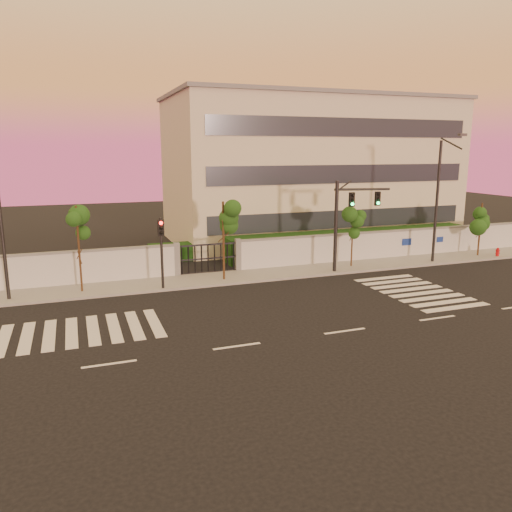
# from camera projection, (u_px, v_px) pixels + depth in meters

# --- Properties ---
(ground) EXTENTS (120.00, 120.00, 0.00)m
(ground) POSITION_uv_depth(u_px,v_px,m) (345.00, 331.00, 21.94)
(ground) COLOR black
(ground) RESTS_ON ground
(sidewalk) EXTENTS (60.00, 3.00, 0.15)m
(sidewalk) POSITION_uv_depth(u_px,v_px,m) (260.00, 275.00, 31.56)
(sidewalk) COLOR gray
(sidewalk) RESTS_ON ground
(perimeter_wall) EXTENTS (60.00, 0.36, 2.20)m
(perimeter_wall) POSITION_uv_depth(u_px,v_px,m) (254.00, 255.00, 32.77)
(perimeter_wall) COLOR silver
(perimeter_wall) RESTS_ON ground
(hedge_row) EXTENTS (41.00, 4.25, 1.80)m
(hedge_row) POSITION_uv_depth(u_px,v_px,m) (255.00, 250.00, 35.69)
(hedge_row) COLOR #14320F
(hedge_row) RESTS_ON ground
(institutional_building) EXTENTS (24.40, 12.40, 12.25)m
(institutional_building) POSITION_uv_depth(u_px,v_px,m) (310.00, 169.00, 43.88)
(institutional_building) COLOR beige
(institutional_building) RESTS_ON ground
(road_markings) EXTENTS (57.00, 7.62, 0.02)m
(road_markings) POSITION_uv_depth(u_px,v_px,m) (279.00, 310.00, 24.86)
(road_markings) COLOR silver
(road_markings) RESTS_ON ground
(street_tree_c) EXTENTS (1.41, 1.13, 4.89)m
(street_tree_c) POSITION_uv_depth(u_px,v_px,m) (78.00, 230.00, 26.97)
(street_tree_c) COLOR #382314
(street_tree_c) RESTS_ON ground
(street_tree_d) EXTENTS (1.59, 1.27, 4.86)m
(street_tree_d) POSITION_uv_depth(u_px,v_px,m) (224.00, 223.00, 29.52)
(street_tree_d) COLOR #382314
(street_tree_d) RESTS_ON ground
(street_tree_e) EXTENTS (1.31, 1.04, 4.03)m
(street_tree_e) POSITION_uv_depth(u_px,v_px,m) (353.00, 224.00, 33.13)
(street_tree_e) COLOR #382314
(street_tree_e) RESTS_ON ground
(street_tree_f) EXTENTS (1.49, 1.19, 4.03)m
(street_tree_f) POSITION_uv_depth(u_px,v_px,m) (481.00, 217.00, 36.52)
(street_tree_f) COLOR #382314
(street_tree_f) RESTS_ON ground
(traffic_signal_main) EXTENTS (3.72, 0.95, 5.93)m
(traffic_signal_main) POSITION_uv_depth(u_px,v_px,m) (347.00, 215.00, 31.73)
(traffic_signal_main) COLOR black
(traffic_signal_main) RESTS_ON ground
(traffic_signal_secondary) EXTENTS (0.32, 0.33, 4.17)m
(traffic_signal_secondary) POSITION_uv_depth(u_px,v_px,m) (161.00, 245.00, 27.74)
(traffic_signal_secondary) COLOR black
(traffic_signal_secondary) RESTS_ON ground
(streetlight_west) EXTENTS (0.50, 2.03, 8.43)m
(streetlight_west) POSITION_uv_depth(u_px,v_px,m) (0.00, 216.00, 25.15)
(streetlight_west) COLOR black
(streetlight_west) RESTS_ON ground
(streetlight_east) EXTENTS (0.53, 2.13, 8.84)m
(streetlight_east) POSITION_uv_depth(u_px,v_px,m) (439.00, 196.00, 33.94)
(streetlight_east) COLOR black
(streetlight_east) RESTS_ON ground
(fire_hydrant) EXTENTS (0.30, 0.29, 0.77)m
(fire_hydrant) POSITION_uv_depth(u_px,v_px,m) (498.00, 253.00, 36.75)
(fire_hydrant) COLOR red
(fire_hydrant) RESTS_ON ground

